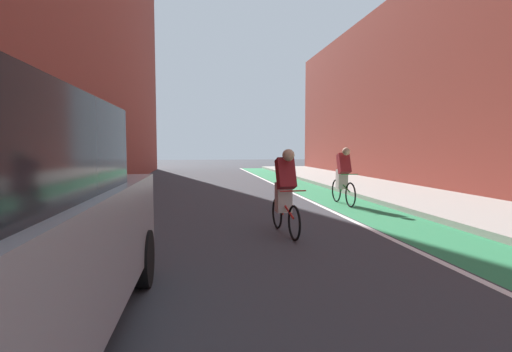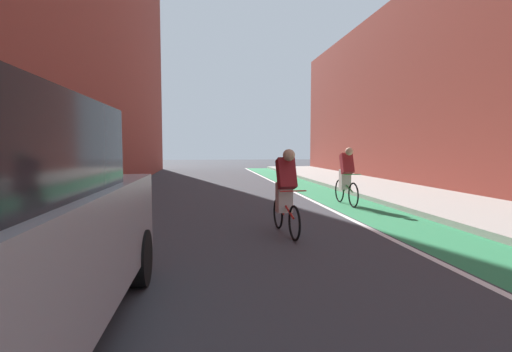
% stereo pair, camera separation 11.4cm
% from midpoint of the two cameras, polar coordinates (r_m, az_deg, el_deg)
% --- Properties ---
extents(ground_plane, '(85.89, 85.89, 0.00)m').
position_cam_midpoint_polar(ground_plane, '(8.38, 0.80, -6.91)').
color(ground_plane, '#38383D').
extents(bike_lane_paint, '(1.60, 39.04, 0.00)m').
position_cam_midpoint_polar(bike_lane_paint, '(11.11, 14.79, -4.29)').
color(bike_lane_paint, '#2D8451').
rests_on(bike_lane_paint, ground).
extents(lane_divider_stripe, '(0.12, 39.04, 0.00)m').
position_cam_midpoint_polar(lane_divider_stripe, '(10.79, 10.37, -4.46)').
color(lane_divider_stripe, white).
rests_on(lane_divider_stripe, ground).
extents(sidewalk_right, '(3.44, 39.04, 0.14)m').
position_cam_midpoint_polar(sidewalk_right, '(12.29, 25.73, -3.43)').
color(sidewalk_right, '#A8A59E').
rests_on(sidewalk_right, ground).
extents(building_facade_right, '(2.40, 35.04, 8.21)m').
position_cam_midpoint_polar(building_facade_right, '(15.73, 31.17, 12.73)').
color(building_facade_right, brown).
rests_on(building_facade_right, ground).
extents(cyclist_trailing, '(0.48, 1.67, 1.59)m').
position_cam_midpoint_polar(cyclist_trailing, '(7.22, 4.84, -2.27)').
color(cyclist_trailing, black).
rests_on(cyclist_trailing, ground).
extents(cyclist_far, '(0.48, 1.73, 1.62)m').
position_cam_midpoint_polar(cyclist_far, '(11.22, 13.41, 0.18)').
color(cyclist_far, black).
rests_on(cyclist_far, ground).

